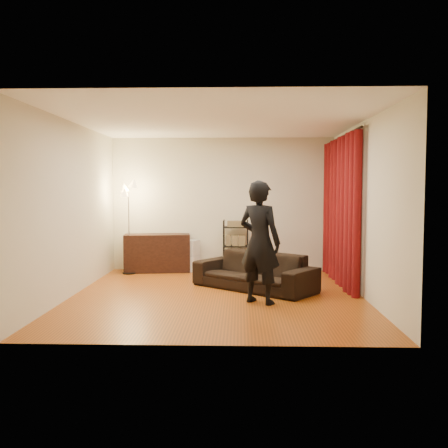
{
  "coord_description": "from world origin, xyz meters",
  "views": [
    {
      "loc": [
        0.35,
        -7.68,
        1.66
      ],
      "look_at": [
        0.1,
        0.3,
        1.1
      ],
      "focal_mm": 40.0,
      "sensor_mm": 36.0,
      "label": 1
    }
  ],
  "objects_px": {
    "media_cabinet": "(157,253)",
    "floor_lamp": "(129,228)",
    "person": "(260,242)",
    "wire_shelf": "(236,246)",
    "storage_boxes": "(188,255)",
    "sofa": "(254,271)"
  },
  "relations": [
    {
      "from": "person",
      "to": "storage_boxes",
      "type": "bearing_deg",
      "value": -32.22
    },
    {
      "from": "wire_shelf",
      "to": "storage_boxes",
      "type": "bearing_deg",
      "value": 156.96
    },
    {
      "from": "media_cabinet",
      "to": "wire_shelf",
      "type": "xyz_separation_m",
      "value": [
        1.58,
        0.01,
        0.14
      ]
    },
    {
      "from": "sofa",
      "to": "wire_shelf",
      "type": "relative_size",
      "value": 1.98
    },
    {
      "from": "sofa",
      "to": "storage_boxes",
      "type": "distance_m",
      "value": 2.2
    },
    {
      "from": "wire_shelf",
      "to": "media_cabinet",
      "type": "bearing_deg",
      "value": 161.77
    },
    {
      "from": "sofa",
      "to": "floor_lamp",
      "type": "xyz_separation_m",
      "value": [
        -2.41,
        1.45,
        0.59
      ]
    },
    {
      "from": "sofa",
      "to": "wire_shelf",
      "type": "bearing_deg",
      "value": 138.71
    },
    {
      "from": "media_cabinet",
      "to": "wire_shelf",
      "type": "bearing_deg",
      "value": -7.1
    },
    {
      "from": "wire_shelf",
      "to": "floor_lamp",
      "type": "xyz_separation_m",
      "value": [
        -2.09,
        -0.27,
        0.37
      ]
    },
    {
      "from": "person",
      "to": "sofa",
      "type": "bearing_deg",
      "value": -54.83
    },
    {
      "from": "media_cabinet",
      "to": "storage_boxes",
      "type": "relative_size",
      "value": 2.03
    },
    {
      "from": "media_cabinet",
      "to": "floor_lamp",
      "type": "relative_size",
      "value": 0.73
    },
    {
      "from": "person",
      "to": "wire_shelf",
      "type": "relative_size",
      "value": 1.71
    },
    {
      "from": "person",
      "to": "storage_boxes",
      "type": "xyz_separation_m",
      "value": [
        -1.33,
        2.8,
        -0.57
      ]
    },
    {
      "from": "sofa",
      "to": "media_cabinet",
      "type": "height_order",
      "value": "media_cabinet"
    },
    {
      "from": "floor_lamp",
      "to": "storage_boxes",
      "type": "bearing_deg",
      "value": 16.88
    },
    {
      "from": "sofa",
      "to": "person",
      "type": "bearing_deg",
      "value": -49.18
    },
    {
      "from": "person",
      "to": "media_cabinet",
      "type": "xyz_separation_m",
      "value": [
        -1.95,
        2.72,
        -0.51
      ]
    },
    {
      "from": "person",
      "to": "media_cabinet",
      "type": "distance_m",
      "value": 3.38
    },
    {
      "from": "media_cabinet",
      "to": "wire_shelf",
      "type": "height_order",
      "value": "wire_shelf"
    },
    {
      "from": "storage_boxes",
      "to": "wire_shelf",
      "type": "bearing_deg",
      "value": -4.39
    }
  ]
}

